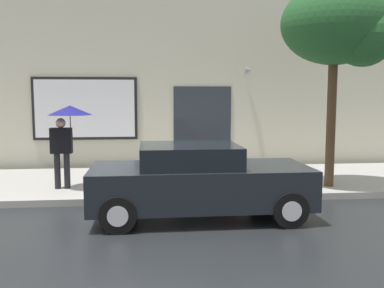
{
  "coord_description": "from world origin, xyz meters",
  "views": [
    {
      "loc": [
        0.14,
        -8.01,
        2.31
      ],
      "look_at": [
        1.17,
        1.8,
        1.2
      ],
      "focal_mm": 40.17,
      "sensor_mm": 36.0,
      "label": 1
    }
  ],
  "objects_px": {
    "parked_car": "(198,181)",
    "fire_hydrant": "(234,168)",
    "street_tree": "(340,28)",
    "pedestrian_with_umbrella": "(67,123)"
  },
  "relations": [
    {
      "from": "parked_car",
      "to": "fire_hydrant",
      "type": "bearing_deg",
      "value": 62.71
    },
    {
      "from": "parked_car",
      "to": "fire_hydrant",
      "type": "xyz_separation_m",
      "value": [
        1.14,
        2.21,
        -0.15
      ]
    },
    {
      "from": "fire_hydrant",
      "to": "street_tree",
      "type": "height_order",
      "value": "street_tree"
    },
    {
      "from": "street_tree",
      "to": "fire_hydrant",
      "type": "bearing_deg",
      "value": 169.19
    },
    {
      "from": "pedestrian_with_umbrella",
      "to": "parked_car",
      "type": "bearing_deg",
      "value": -38.32
    },
    {
      "from": "pedestrian_with_umbrella",
      "to": "street_tree",
      "type": "distance_m",
      "value": 6.67
    },
    {
      "from": "parked_car",
      "to": "pedestrian_with_umbrella",
      "type": "height_order",
      "value": "pedestrian_with_umbrella"
    },
    {
      "from": "parked_car",
      "to": "pedestrian_with_umbrella",
      "type": "xyz_separation_m",
      "value": [
        -2.79,
        2.2,
        0.99
      ]
    },
    {
      "from": "fire_hydrant",
      "to": "pedestrian_with_umbrella",
      "type": "distance_m",
      "value": 4.09
    },
    {
      "from": "pedestrian_with_umbrella",
      "to": "street_tree",
      "type": "bearing_deg",
      "value": -4.04
    }
  ]
}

